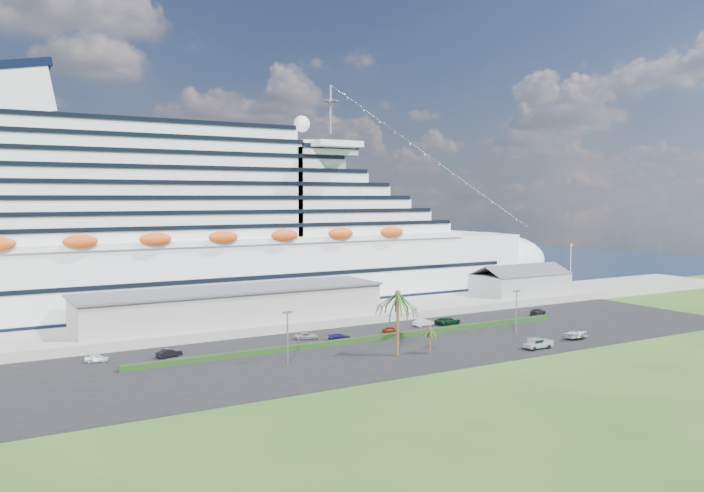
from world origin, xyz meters
TOP-DOWN VIEW (x-y plane):
  - ground at (0.00, 0.00)m, footprint 420.00×420.00m
  - asphalt_lot at (0.00, 11.00)m, footprint 140.00×38.00m
  - wharf at (0.00, 40.00)m, footprint 240.00×20.00m
  - water at (0.00, 130.00)m, footprint 420.00×160.00m
  - cruise_ship at (-21.53, 64.00)m, footprint 191.00×38.00m
  - terminal_building at (-25.00, 40.00)m, footprint 61.00×15.00m
  - port_shed at (52.00, 40.00)m, footprint 24.00×12.31m
  - flagpole at (70.04, 40.00)m, footprint 1.08×0.16m
  - hedge at (-8.00, 16.00)m, footprint 88.00×1.10m
  - lamp_post_left at (-28.00, 8.00)m, footprint 1.60×0.35m
  - lamp_post_right at (20.00, 8.00)m, footprint 1.60×0.35m
  - palm_tall at (-10.00, 4.00)m, footprint 8.82×8.82m
  - palm_short at (-4.50, 2.50)m, footprint 3.53×3.53m
  - parked_car_0 at (-53.64, 24.03)m, footprint 4.01×2.78m
  - parked_car_1 at (-42.88, 21.62)m, footprint 4.48×2.66m
  - parked_car_2 at (-17.21, 23.09)m, footprint 4.83×3.40m
  - parked_car_3 at (-12.33, 19.46)m, footprint 4.52×3.20m
  - parked_car_4 at (-0.45, 20.37)m, footprint 3.73×1.77m
  - parked_car_5 at (8.89, 22.74)m, footprint 4.59×1.96m
  - parked_car_6 at (14.34, 21.70)m, footprint 5.97×3.29m
  - parked_car_7 at (38.20, 20.36)m, footprint 5.62×4.04m
  - pickup_truck at (13.45, -4.15)m, footprint 5.33×2.13m
  - boat_trailer at (25.52, -2.06)m, footprint 5.84×3.75m

SIDE VIEW (x-z plane):
  - ground at x=0.00m, z-range 0.00..0.00m
  - water at x=0.00m, z-range 0.00..0.02m
  - asphalt_lot at x=0.00m, z-range 0.00..0.12m
  - hedge at x=-8.00m, z-range 0.12..1.02m
  - parked_car_3 at x=-12.33m, z-range 0.12..1.33m
  - parked_car_2 at x=-17.21m, z-range 0.12..1.34m
  - parked_car_4 at x=-0.45m, z-range 0.12..1.35m
  - parked_car_0 at x=-53.64m, z-range 0.12..1.39m
  - parked_car_1 at x=-42.88m, z-range 0.12..1.51m
  - parked_car_5 at x=8.89m, z-range 0.12..1.59m
  - parked_car_7 at x=38.20m, z-range 0.12..1.63m
  - wharf at x=0.00m, z-range 0.00..1.80m
  - parked_car_6 at x=14.34m, z-range 0.12..1.70m
  - pickup_truck at x=13.45m, z-range 0.21..2.09m
  - boat_trailer at x=25.52m, z-range 0.39..2.08m
  - palm_short at x=-4.50m, z-range 1.38..5.95m
  - port_shed at x=52.00m, z-range 0.71..8.08m
  - terminal_building at x=-25.00m, z-range 1.86..8.16m
  - lamp_post_left at x=-28.00m, z-range 1.21..9.48m
  - lamp_post_right at x=20.00m, z-range 1.21..9.48m
  - flagpole at x=70.04m, z-range 2.27..14.27m
  - palm_tall at x=-10.00m, z-range 3.64..14.77m
  - cruise_ship at x=-21.53m, z-range -10.31..43.69m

